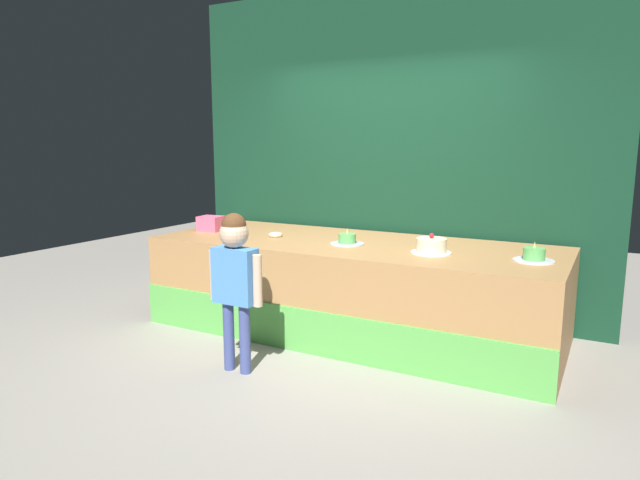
% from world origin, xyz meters
% --- Properties ---
extents(ground_plane, '(12.00, 12.00, 0.00)m').
position_xyz_m(ground_plane, '(0.00, 0.00, 0.00)').
color(ground_plane, gray).
extents(stage_platform, '(3.57, 1.37, 0.81)m').
position_xyz_m(stage_platform, '(0.00, 0.67, 0.41)').
color(stage_platform, '#B27F4C').
rests_on(stage_platform, ground_plane).
extents(curtain_backdrop, '(4.27, 0.08, 3.18)m').
position_xyz_m(curtain_backdrop, '(0.00, 1.45, 1.59)').
color(curtain_backdrop, '#113823').
rests_on(curtain_backdrop, ground_plane).
extents(child_figure, '(0.46, 0.21, 1.19)m').
position_xyz_m(child_figure, '(-0.36, -0.56, 0.77)').
color(child_figure, '#3F4C8C').
rests_on(child_figure, ground_plane).
extents(pink_box, '(0.24, 0.21, 0.15)m').
position_xyz_m(pink_box, '(-1.52, 0.58, 0.89)').
color(pink_box, '#F25D84').
rests_on(pink_box, stage_platform).
extents(donut, '(0.13, 0.13, 0.04)m').
position_xyz_m(donut, '(-0.76, 0.59, 0.83)').
color(donut, beige).
rests_on(donut, stage_platform).
extents(cake_left, '(0.30, 0.30, 0.14)m').
position_xyz_m(cake_left, '(0.00, 0.56, 0.85)').
color(cake_left, silver).
rests_on(cake_left, stage_platform).
extents(cake_center, '(0.32, 0.32, 0.16)m').
position_xyz_m(cake_center, '(0.76, 0.52, 0.87)').
color(cake_center, white).
rests_on(cake_center, stage_platform).
extents(cake_right, '(0.30, 0.30, 0.15)m').
position_xyz_m(cake_right, '(1.52, 0.59, 0.86)').
color(cake_right, silver).
rests_on(cake_right, stage_platform).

